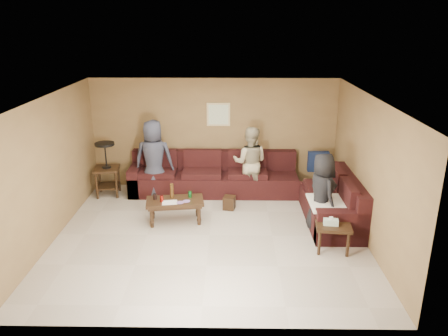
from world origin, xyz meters
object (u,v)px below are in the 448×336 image
(sectional_sofa, at_px, (251,188))
(person_middle, at_px, (250,162))
(person_left, at_px, (154,159))
(person_right, at_px, (322,193))
(end_table_left, at_px, (107,168))
(coffee_table, at_px, (175,203))
(waste_bin, at_px, (229,203))
(side_table_right, at_px, (333,228))

(sectional_sofa, relative_size, person_middle, 2.97)
(person_left, distance_m, person_right, 3.68)
(sectional_sofa, relative_size, end_table_left, 3.88)
(sectional_sofa, relative_size, person_right, 3.12)
(sectional_sofa, bearing_deg, coffee_table, -147.55)
(waste_bin, bearing_deg, sectional_sofa, 37.40)
(sectional_sofa, distance_m, waste_bin, 0.61)
(side_table_right, height_order, person_left, person_left)
(sectional_sofa, relative_size, coffee_table, 4.06)
(end_table_left, distance_m, person_left, 1.08)
(side_table_right, height_order, person_right, person_right)
(sectional_sofa, bearing_deg, person_left, 170.92)
(coffee_table, xyz_separation_m, waste_bin, (1.04, 0.60, -0.25))
(coffee_table, height_order, side_table_right, coffee_table)
(end_table_left, height_order, person_middle, person_middle)
(end_table_left, height_order, person_right, person_right)
(waste_bin, relative_size, person_right, 0.18)
(side_table_right, distance_m, waste_bin, 2.43)
(side_table_right, xyz_separation_m, waste_bin, (-1.74, 1.67, -0.27))
(sectional_sofa, distance_m, side_table_right, 2.39)
(coffee_table, bearing_deg, person_right, -6.84)
(side_table_right, relative_size, person_middle, 0.40)
(coffee_table, distance_m, waste_bin, 1.23)
(person_right, bearing_deg, end_table_left, 51.57)
(person_middle, bearing_deg, side_table_right, 128.26)
(coffee_table, height_order, end_table_left, end_table_left)
(side_table_right, distance_m, person_left, 4.14)
(end_table_left, xyz_separation_m, waste_bin, (2.69, -0.72, -0.49))
(coffee_table, bearing_deg, end_table_left, 141.14)
(end_table_left, distance_m, side_table_right, 5.03)
(sectional_sofa, xyz_separation_m, waste_bin, (-0.46, -0.35, -0.19))
(sectional_sofa, distance_m, person_middle, 0.57)
(sectional_sofa, distance_m, end_table_left, 3.18)
(end_table_left, bearing_deg, person_middle, -0.45)
(sectional_sofa, xyz_separation_m, end_table_left, (-3.15, 0.37, 0.30))
(person_left, bearing_deg, person_middle, 179.02)
(end_table_left, bearing_deg, coffee_table, -38.86)
(coffee_table, xyz_separation_m, side_table_right, (2.78, -1.07, 0.03))
(coffee_table, relative_size, waste_bin, 4.19)
(waste_bin, height_order, person_middle, person_middle)
(waste_bin, relative_size, person_left, 0.16)
(end_table_left, distance_m, waste_bin, 2.82)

